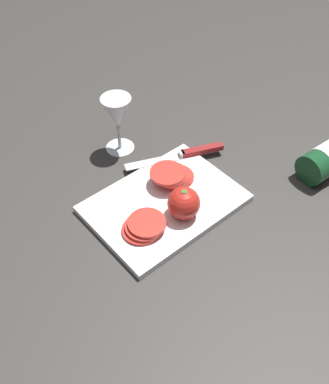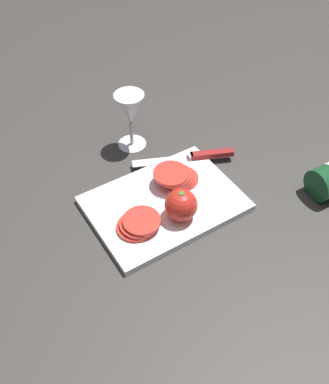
# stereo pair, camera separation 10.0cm
# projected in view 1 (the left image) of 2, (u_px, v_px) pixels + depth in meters

# --- Properties ---
(ground_plane) EXTENTS (3.00, 3.00, 0.00)m
(ground_plane) POSITION_uv_depth(u_px,v_px,m) (158.00, 204.00, 1.04)
(ground_plane) COLOR #383533
(cutting_board) EXTENTS (0.34, 0.24, 0.02)m
(cutting_board) POSITION_uv_depth(u_px,v_px,m) (164.00, 203.00, 1.03)
(cutting_board) COLOR white
(cutting_board) RESTS_ON ground_plane
(wine_glass) EXTENTS (0.08, 0.08, 0.15)m
(wine_glass) POSITION_uv_depth(u_px,v_px,m) (117.00, 115.00, 1.10)
(wine_glass) COLOR silver
(wine_glass) RESTS_ON ground_plane
(whole_tomato) EXTENTS (0.07, 0.07, 0.07)m
(whole_tomato) POSITION_uv_depth(u_px,v_px,m) (184.00, 203.00, 0.97)
(whole_tomato) COLOR red
(whole_tomato) RESTS_ON cutting_board
(knife) EXTENTS (0.24, 0.12, 0.01)m
(knife) POSITION_uv_depth(u_px,v_px,m) (192.00, 152.00, 1.13)
(knife) COLOR silver
(knife) RESTS_ON cutting_board
(tomato_slice_stack_near) EXTENTS (0.11, 0.08, 0.04)m
(tomato_slice_stack_near) POSITION_uv_depth(u_px,v_px,m) (172.00, 175.00, 1.06)
(tomato_slice_stack_near) COLOR red
(tomato_slice_stack_near) RESTS_ON cutting_board
(tomato_slice_stack_far) EXTENTS (0.10, 0.09, 0.02)m
(tomato_slice_stack_far) POSITION_uv_depth(u_px,v_px,m) (144.00, 226.00, 0.96)
(tomato_slice_stack_far) COLOR red
(tomato_slice_stack_far) RESTS_ON cutting_board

